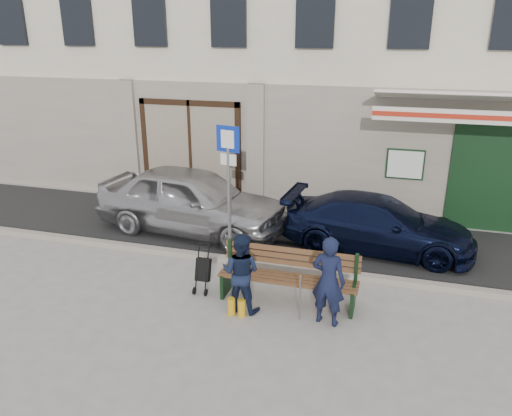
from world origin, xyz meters
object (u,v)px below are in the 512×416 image
at_px(man, 328,281).
at_px(car_silver, 192,200).
at_px(parking_sign, 229,171).
at_px(stroller, 203,271).
at_px(bench, 285,278).
at_px(car_navy, 378,224).
at_px(woman, 241,272).

bearing_deg(man, car_silver, -29.11).
bearing_deg(parking_sign, stroller, -77.75).
bearing_deg(bench, stroller, -178.45).
height_order(car_silver, car_navy, car_silver).
bearing_deg(bench, car_silver, 137.82).
relative_size(car_navy, woman, 2.90).
xyz_separation_m(bench, stroller, (-1.50, -0.04, -0.06)).
bearing_deg(bench, woman, -145.14).
distance_m(car_navy, woman, 3.76).
bearing_deg(woman, parking_sign, -61.13).
bearing_deg(car_silver, stroller, -146.58).
distance_m(car_navy, man, 3.22).
height_order(parking_sign, woman, parking_sign).
height_order(parking_sign, man, parking_sign).
bearing_deg(car_silver, bench, -125.51).
height_order(car_navy, woman, woman).
bearing_deg(woman, man, -175.69).
height_order(car_navy, stroller, car_navy).
xyz_separation_m(car_navy, woman, (-2.05, -3.15, 0.11)).
relative_size(parking_sign, woman, 2.00).
height_order(car_silver, parking_sign, parking_sign).
bearing_deg(woman, car_silver, -49.60).
relative_size(bench, man, 1.60).
bearing_deg(bench, parking_sign, 136.31).
distance_m(parking_sign, man, 3.18).
bearing_deg(car_silver, parking_sign, -123.68).
bearing_deg(stroller, man, -9.39).
xyz_separation_m(car_silver, car_navy, (4.20, 0.15, -0.18)).
relative_size(car_navy, man, 2.65).
xyz_separation_m(car_navy, stroller, (-2.90, -2.73, -0.18)).
relative_size(bench, woman, 1.75).
xyz_separation_m(parking_sign, bench, (1.50, -1.43, -1.39)).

